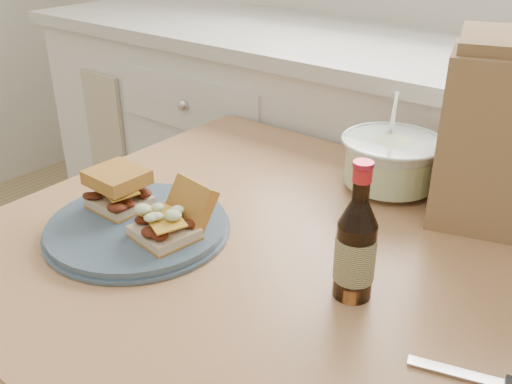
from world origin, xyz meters
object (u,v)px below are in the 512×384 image
Objects in this scene: coleslaw_bowl at (390,164)px; paper_bag at (511,144)px; beer_bottle at (356,248)px; dining_table at (260,288)px; plate at (138,227)px.

paper_bag is (0.22, -0.01, 0.10)m from coleslaw_bowl.
beer_bottle is at bearing -121.84° from paper_bag.
paper_bag reaches higher than dining_table.
dining_table is 4.61× the size of coleslaw_bowl.
beer_bottle is 0.37m from paper_bag.
dining_table is 3.07× the size of paper_bag.
beer_bottle is (0.38, 0.08, 0.07)m from plate.
paper_bag is at bearing 42.01° from plate.
beer_bottle is (0.12, -0.36, 0.03)m from coleslaw_bowl.
coleslaw_bowl is at bearing 73.47° from dining_table.
paper_bag reaches higher than plate.
beer_bottle reaches higher than plate.
dining_table is at bearing -105.26° from coleslaw_bowl.
paper_bag is at bearing 66.58° from beer_bottle.
dining_table is at bearing -151.56° from paper_bag.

